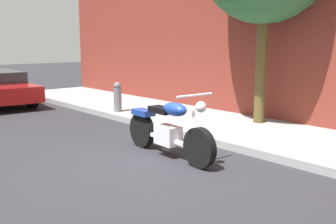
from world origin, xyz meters
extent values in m
plane|color=#28282D|center=(0.00, 0.00, 0.00)|extent=(60.00, 60.00, 0.00)
cube|color=#959595|center=(0.00, 2.76, 0.07)|extent=(18.79, 2.45, 0.14)
cylinder|color=black|center=(0.62, 0.44, 0.32)|extent=(0.64, 0.16, 0.63)
cylinder|color=black|center=(-0.94, 0.53, 0.32)|extent=(0.64, 0.16, 0.63)
cube|color=silver|center=(-0.16, 0.48, 0.37)|extent=(0.46, 0.31, 0.32)
cube|color=silver|center=(-0.16, 0.48, 0.30)|extent=(1.41, 0.16, 0.06)
ellipsoid|color=navy|center=(0.02, 0.47, 0.83)|extent=(0.53, 0.29, 0.22)
cube|color=black|center=(-0.34, 0.49, 0.77)|extent=(0.49, 0.27, 0.10)
cube|color=navy|center=(-0.89, 0.53, 0.65)|extent=(0.45, 0.27, 0.10)
cylinder|color=silver|center=(0.56, 0.44, 0.60)|extent=(0.27, 0.07, 0.58)
cylinder|color=silver|center=(0.50, 0.44, 1.11)|extent=(0.08, 0.70, 0.04)
sphere|color=silver|center=(0.64, 0.44, 0.95)|extent=(0.17, 0.17, 0.17)
cylinder|color=silver|center=(-0.40, 0.66, 0.27)|extent=(0.80, 0.14, 0.09)
cylinder|color=black|center=(-6.52, 0.74, 0.32)|extent=(0.65, 0.26, 0.64)
cylinder|color=black|center=(-9.11, 0.92, 0.32)|extent=(0.65, 0.26, 0.64)
cylinder|color=brown|center=(-0.46, 3.45, 1.46)|extent=(0.24, 0.24, 2.91)
cylinder|color=slate|center=(-3.69, 1.86, 0.38)|extent=(0.20, 0.20, 0.75)
sphere|color=slate|center=(-3.69, 1.86, 0.81)|extent=(0.19, 0.19, 0.19)
camera|label=1|loc=(4.64, -3.73, 1.91)|focal=41.81mm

